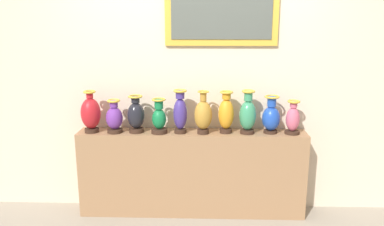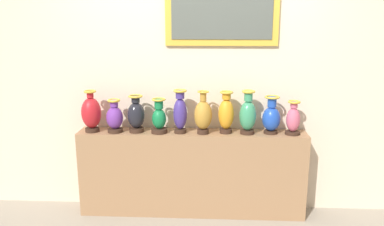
{
  "view_description": "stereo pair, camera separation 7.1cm",
  "coord_description": "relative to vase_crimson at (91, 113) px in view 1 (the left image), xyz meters",
  "views": [
    {
      "loc": [
        0.12,
        -3.59,
        1.89
      ],
      "look_at": [
        0.0,
        0.0,
        1.03
      ],
      "focal_mm": 36.2,
      "sensor_mm": 36.0,
      "label": 1
    },
    {
      "loc": [
        0.19,
        -3.59,
        1.89
      ],
      "look_at": [
        0.0,
        0.0,
        1.03
      ],
      "focal_mm": 36.2,
      "sensor_mm": 36.0,
      "label": 2
    }
  ],
  "objects": [
    {
      "name": "ground_plane",
      "position": [
        0.97,
        0.04,
        -1.03
      ],
      "size": [
        10.8,
        10.8,
        0.0
      ],
      "primitive_type": "plane",
      "color": "gray"
    },
    {
      "name": "vase_sapphire",
      "position": [
        1.72,
        0.03,
        -0.03
      ],
      "size": [
        0.17,
        0.17,
        0.36
      ],
      "color": "#382319",
      "rests_on": "display_shelf"
    },
    {
      "name": "vase_ochre",
      "position": [
        1.07,
        -0.01,
        -0.0
      ],
      "size": [
        0.17,
        0.17,
        0.41
      ],
      "color": "#382319",
      "rests_on": "display_shelf"
    },
    {
      "name": "back_wall",
      "position": [
        0.97,
        0.24,
        0.41
      ],
      "size": [
        4.8,
        0.14,
        2.86
      ],
      "color": "beige",
      "rests_on": "ground_plane"
    },
    {
      "name": "vase_emerald",
      "position": [
        0.66,
        -0.01,
        -0.04
      ],
      "size": [
        0.16,
        0.16,
        0.34
      ],
      "color": "#382319",
      "rests_on": "display_shelf"
    },
    {
      "name": "display_shelf",
      "position": [
        0.97,
        0.04,
        -0.61
      ],
      "size": [
        2.21,
        0.29,
        0.84
      ],
      "primitive_type": "cube",
      "color": "#99704C",
      "rests_on": "ground_plane"
    },
    {
      "name": "vase_rose",
      "position": [
        1.92,
        0.01,
        -0.04
      ],
      "size": [
        0.14,
        0.14,
        0.32
      ],
      "color": "#382319",
      "rests_on": "display_shelf"
    },
    {
      "name": "vase_indigo",
      "position": [
        0.86,
        0.0,
        0.01
      ],
      "size": [
        0.13,
        0.13,
        0.42
      ],
      "color": "#382319",
      "rests_on": "display_shelf"
    },
    {
      "name": "vase_violet",
      "position": [
        0.23,
        -0.01,
        -0.04
      ],
      "size": [
        0.16,
        0.16,
        0.32
      ],
      "color": "#382319",
      "rests_on": "display_shelf"
    },
    {
      "name": "vase_onyx",
      "position": [
        0.43,
        0.01,
        -0.02
      ],
      "size": [
        0.17,
        0.17,
        0.36
      ],
      "color": "#382319",
      "rests_on": "display_shelf"
    },
    {
      "name": "vase_jade",
      "position": [
        1.49,
        0.01,
        0.0
      ],
      "size": [
        0.16,
        0.16,
        0.42
      ],
      "color": "#382319",
      "rests_on": "display_shelf"
    },
    {
      "name": "vase_amber",
      "position": [
        1.29,
        0.02,
        0.01
      ],
      "size": [
        0.15,
        0.15,
        0.41
      ],
      "color": "#382319",
      "rests_on": "display_shelf"
    },
    {
      "name": "vase_crimson",
      "position": [
        0.0,
        0.0,
        0.0
      ],
      "size": [
        0.19,
        0.19,
        0.41
      ],
      "color": "#382319",
      "rests_on": "display_shelf"
    }
  ]
}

